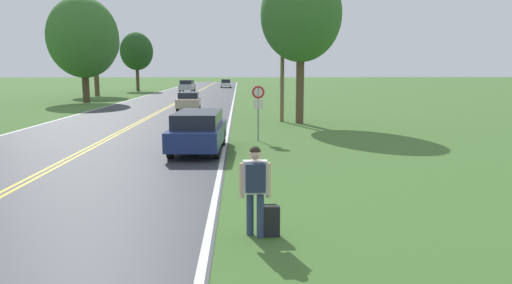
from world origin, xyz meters
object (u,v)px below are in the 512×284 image
at_px(hitchhiker_person, 255,182).
at_px(car_silver_suv_mid_far, 187,86).
at_px(tree_left_verge, 95,41).
at_px(car_champagne_sedan_mid_near, 189,101).
at_px(tree_far_back, 301,15).
at_px(tree_mid_treeline, 83,38).
at_px(car_white_hatchback_receding, 226,83).
at_px(suitcase, 270,221).
at_px(tree_right_cluster, 137,52).
at_px(car_dark_blue_suv_approaching, 198,130).
at_px(traffic_sign, 258,99).

relative_size(hitchhiker_person, car_silver_suv_mid_far, 0.40).
bearing_deg(car_silver_suv_mid_far, tree_left_verge, 134.13).
distance_m(car_champagne_sedan_mid_near, car_silver_suv_mid_far, 30.87).
bearing_deg(tree_far_back, car_silver_suv_mid_far, 105.67).
distance_m(tree_mid_treeline, car_white_hatchback_receding, 40.44).
bearing_deg(car_white_hatchback_receding, suitcase, 0.92).
height_order(suitcase, tree_right_cluster, tree_right_cluster).
distance_m(hitchhiker_person, tree_far_back, 19.96).
distance_m(hitchhiker_person, car_champagne_sedan_mid_near, 28.90).
xyz_separation_m(hitchhiker_person, car_dark_blue_suv_approaching, (-1.92, 9.48, -0.23)).
relative_size(tree_right_cluster, car_silver_suv_mid_far, 2.00).
relative_size(tree_far_back, car_dark_blue_suv_approaching, 1.90).
bearing_deg(tree_right_cluster, suitcase, -75.55).
bearing_deg(car_silver_suv_mid_far, car_champagne_sedan_mid_near, -171.28).
height_order(traffic_sign, car_silver_suv_mid_far, traffic_sign).
xyz_separation_m(tree_right_cluster, car_champagne_sedan_mid_near, (11.55, -34.38, -5.23)).
bearing_deg(suitcase, tree_mid_treeline, 22.40).
relative_size(tree_right_cluster, tree_far_back, 0.97).
relative_size(tree_left_verge, tree_right_cluster, 1.15).
distance_m(hitchhiker_person, car_dark_blue_suv_approaching, 9.68).
height_order(tree_mid_treeline, car_silver_suv_mid_far, tree_mid_treeline).
xyz_separation_m(suitcase, car_white_hatchback_receding, (-3.04, 76.07, 0.51)).
bearing_deg(tree_left_verge, suitcase, -69.68).
height_order(car_dark_blue_suv_approaching, car_white_hatchback_receding, car_dark_blue_suv_approaching).
bearing_deg(tree_left_verge, tree_right_cluster, 80.03).
relative_size(suitcase, tree_right_cluster, 0.07).
height_order(car_champagne_sedan_mid_near, car_white_hatchback_receding, car_white_hatchback_receding).
height_order(tree_far_back, car_silver_suv_mid_far, tree_far_back).
relative_size(tree_right_cluster, car_champagne_sedan_mid_near, 1.96).
relative_size(hitchhiker_person, car_white_hatchback_receding, 0.42).
distance_m(traffic_sign, car_white_hatchback_receding, 64.13).
relative_size(car_champagne_sedan_mid_near, car_white_hatchback_receding, 1.06).
relative_size(traffic_sign, car_silver_suv_mid_far, 0.57).
xyz_separation_m(tree_left_verge, car_silver_suv_mid_far, (10.27, 9.25, -5.77)).
xyz_separation_m(hitchhiker_person, suitcase, (0.28, 0.02, -0.79)).
relative_size(suitcase, tree_far_back, 0.07).
bearing_deg(hitchhiker_person, tree_far_back, -10.34).
bearing_deg(car_silver_suv_mid_far, hitchhiker_person, -170.25).
bearing_deg(tree_mid_treeline, tree_left_verge, 102.01).
relative_size(car_dark_blue_suv_approaching, car_champagne_sedan_mid_near, 1.07).
bearing_deg(car_white_hatchback_receding, traffic_sign, 1.60).
height_order(car_dark_blue_suv_approaching, car_champagne_sedan_mid_near, car_dark_blue_suv_approaching).
bearing_deg(car_champagne_sedan_mid_near, car_dark_blue_suv_approaching, 4.95).
bearing_deg(tree_right_cluster, car_dark_blue_suv_approaching, -75.32).
distance_m(traffic_sign, tree_right_cluster, 53.65).
distance_m(tree_left_verge, tree_mid_treeline, 12.06).
bearing_deg(tree_mid_treeline, traffic_sign, -58.10).
xyz_separation_m(hitchhiker_person, tree_far_back, (3.35, 18.96, 5.29)).
height_order(tree_right_cluster, car_champagne_sedan_mid_near, tree_right_cluster).
bearing_deg(tree_far_back, car_dark_blue_suv_approaching, -119.10).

